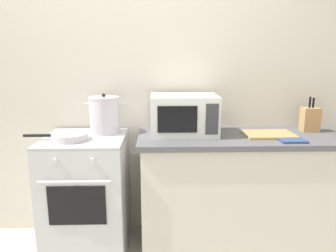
{
  "coord_description": "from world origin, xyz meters",
  "views": [
    {
      "loc": [
        0.21,
        -1.7,
        1.51
      ],
      "look_at": [
        0.27,
        0.6,
        1.0
      ],
      "focal_mm": 34.17,
      "sensor_mm": 36.0,
      "label": 1
    }
  ],
  "objects_px": {
    "microwave": "(184,115)",
    "knife_block": "(310,119)",
    "stove": "(87,195)",
    "stock_pot": "(104,115)",
    "frying_pan": "(69,137)",
    "oven_mitt": "(292,140)",
    "cutting_board": "(269,135)"
  },
  "relations": [
    {
      "from": "stove",
      "to": "oven_mitt",
      "type": "height_order",
      "value": "oven_mitt"
    },
    {
      "from": "knife_block",
      "to": "stock_pot",
      "type": "bearing_deg",
      "value": -179.72
    },
    {
      "from": "stove",
      "to": "microwave",
      "type": "height_order",
      "value": "microwave"
    },
    {
      "from": "oven_mitt",
      "to": "stock_pot",
      "type": "bearing_deg",
      "value": 167.84
    },
    {
      "from": "frying_pan",
      "to": "cutting_board",
      "type": "relative_size",
      "value": 1.26
    },
    {
      "from": "microwave",
      "to": "knife_block",
      "type": "distance_m",
      "value": 1.01
    },
    {
      "from": "stock_pot",
      "to": "stove",
      "type": "bearing_deg",
      "value": -135.35
    },
    {
      "from": "oven_mitt",
      "to": "frying_pan",
      "type": "bearing_deg",
      "value": 177.19
    },
    {
      "from": "stove",
      "to": "oven_mitt",
      "type": "bearing_deg",
      "value": -6.08
    },
    {
      "from": "stock_pot",
      "to": "cutting_board",
      "type": "bearing_deg",
      "value": -6.05
    },
    {
      "from": "stove",
      "to": "knife_block",
      "type": "xyz_separation_m",
      "value": [
        1.75,
        0.14,
        0.56
      ]
    },
    {
      "from": "stock_pot",
      "to": "microwave",
      "type": "bearing_deg",
      "value": -5.07
    },
    {
      "from": "knife_block",
      "to": "oven_mitt",
      "type": "bearing_deg",
      "value": -130.85
    },
    {
      "from": "stock_pot",
      "to": "cutting_board",
      "type": "height_order",
      "value": "stock_pot"
    },
    {
      "from": "frying_pan",
      "to": "oven_mitt",
      "type": "relative_size",
      "value": 2.52
    },
    {
      "from": "stove",
      "to": "stock_pot",
      "type": "height_order",
      "value": "stock_pot"
    },
    {
      "from": "frying_pan",
      "to": "cutting_board",
      "type": "height_order",
      "value": "frying_pan"
    },
    {
      "from": "stove",
      "to": "frying_pan",
      "type": "relative_size",
      "value": 2.03
    },
    {
      "from": "stove",
      "to": "cutting_board",
      "type": "relative_size",
      "value": 2.56
    },
    {
      "from": "oven_mitt",
      "to": "stove",
      "type": "bearing_deg",
      "value": 173.92
    },
    {
      "from": "stock_pot",
      "to": "microwave",
      "type": "height_order",
      "value": "stock_pot"
    },
    {
      "from": "stock_pot",
      "to": "knife_block",
      "type": "xyz_separation_m",
      "value": [
        1.62,
        0.01,
        -0.04
      ]
    },
    {
      "from": "frying_pan",
      "to": "cutting_board",
      "type": "xyz_separation_m",
      "value": [
        1.47,
        0.08,
        -0.02
      ]
    },
    {
      "from": "frying_pan",
      "to": "microwave",
      "type": "relative_size",
      "value": 0.91
    },
    {
      "from": "stove",
      "to": "oven_mitt",
      "type": "relative_size",
      "value": 5.11
    },
    {
      "from": "cutting_board",
      "to": "oven_mitt",
      "type": "relative_size",
      "value": 2.0
    },
    {
      "from": "microwave",
      "to": "cutting_board",
      "type": "relative_size",
      "value": 1.39
    },
    {
      "from": "frying_pan",
      "to": "microwave",
      "type": "xyz_separation_m",
      "value": [
        0.83,
        0.16,
        0.12
      ]
    },
    {
      "from": "microwave",
      "to": "knife_block",
      "type": "xyz_separation_m",
      "value": [
        1.0,
        0.06,
        -0.05
      ]
    },
    {
      "from": "stove",
      "to": "stock_pot",
      "type": "relative_size",
      "value": 2.89
    },
    {
      "from": "stock_pot",
      "to": "frying_pan",
      "type": "xyz_separation_m",
      "value": [
        -0.22,
        -0.21,
        -0.12
      ]
    },
    {
      "from": "knife_block",
      "to": "frying_pan",
      "type": "bearing_deg",
      "value": -173.09
    }
  ]
}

